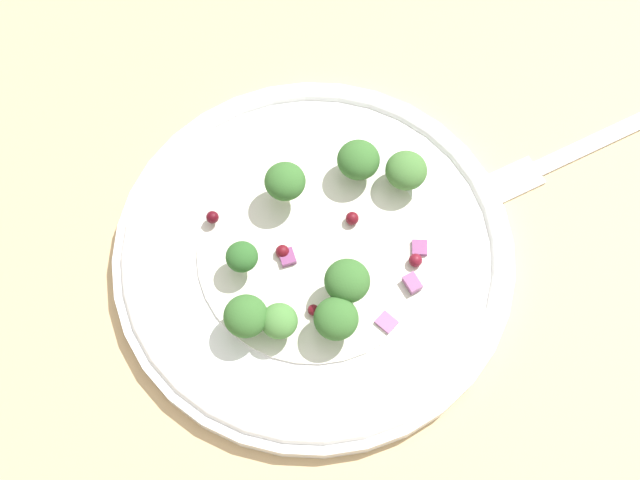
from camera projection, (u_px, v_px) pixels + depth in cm
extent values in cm
cube|color=tan|center=(332.00, 300.00, 60.59)|extent=(180.00, 180.00, 2.00)
cylinder|color=white|center=(320.00, 252.00, 60.29)|extent=(27.38, 27.38, 1.20)
torus|color=white|center=(320.00, 249.00, 59.75)|extent=(26.19, 26.19, 1.00)
cylinder|color=white|center=(320.00, 248.00, 59.65)|extent=(15.88, 15.88, 0.20)
cylinder|color=#8EB77A|center=(248.00, 324.00, 56.76)|extent=(1.07, 1.07, 1.07)
ellipsoid|color=#386B2D|center=(246.00, 317.00, 55.58)|extent=(2.86, 2.86, 2.14)
cylinder|color=#ADD18E|center=(288.00, 189.00, 60.13)|extent=(1.05, 1.05, 1.05)
ellipsoid|color=#386B2D|center=(287.00, 180.00, 58.98)|extent=(2.79, 2.79, 2.10)
cylinder|color=#ADD18E|center=(336.00, 325.00, 56.60)|extent=(1.08, 1.08, 1.08)
ellipsoid|color=#386B2D|center=(336.00, 319.00, 55.42)|extent=(2.87, 2.87, 2.15)
cylinder|color=#8EB77A|center=(347.00, 288.00, 57.36)|extent=(1.11, 1.11, 1.11)
ellipsoid|color=#386B2D|center=(347.00, 281.00, 56.13)|extent=(2.97, 2.97, 2.23)
cylinder|color=#9EC684|center=(280.00, 326.00, 56.70)|extent=(0.89, 0.89, 0.89)
ellipsoid|color=#4C843D|center=(279.00, 321.00, 55.72)|extent=(2.38, 2.38, 1.78)
cylinder|color=#9EC684|center=(405.00, 179.00, 61.17)|extent=(1.08, 1.08, 1.08)
ellipsoid|color=#477A38|center=(406.00, 170.00, 59.98)|extent=(2.89, 2.89, 2.16)
cylinder|color=#8EB77A|center=(358.00, 169.00, 61.35)|extent=(1.11, 1.11, 1.11)
ellipsoid|color=#386B2D|center=(358.00, 160.00, 60.13)|extent=(2.96, 2.96, 2.22)
cylinder|color=#8EB77A|center=(243.00, 262.00, 58.20)|extent=(0.81, 0.81, 0.81)
ellipsoid|color=#2D6028|center=(242.00, 257.00, 57.31)|extent=(2.15, 2.15, 1.61)
sphere|color=maroon|center=(415.00, 260.00, 58.72)|extent=(0.92, 0.92, 0.92)
sphere|color=maroon|center=(282.00, 252.00, 59.08)|extent=(0.94, 0.94, 0.94)
sphere|color=#4C0A14|center=(212.00, 217.00, 59.68)|extent=(0.88, 0.88, 0.88)
sphere|color=#4C0A14|center=(338.00, 326.00, 57.14)|extent=(0.72, 0.72, 0.72)
sphere|color=maroon|center=(313.00, 310.00, 57.36)|extent=(0.75, 0.75, 0.75)
sphere|color=maroon|center=(352.00, 218.00, 59.95)|extent=(0.92, 0.92, 0.92)
cube|color=#843D75|center=(422.00, 252.00, 59.25)|extent=(1.42, 1.40, 0.33)
cube|color=#A35B93|center=(386.00, 322.00, 57.33)|extent=(1.54, 1.45, 0.37)
cube|color=#843D75|center=(287.00, 257.00, 59.03)|extent=(1.26, 1.14, 0.47)
cube|color=#934C84|center=(366.00, 159.00, 61.93)|extent=(1.79, 1.78, 0.31)
cube|color=#934C84|center=(412.00, 283.00, 58.12)|extent=(1.28, 0.96, 0.58)
cube|color=silver|center=(623.00, 129.00, 64.69)|extent=(1.52, 15.02, 0.50)
cube|color=silver|center=(516.00, 179.00, 63.00)|extent=(2.48, 3.65, 0.50)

